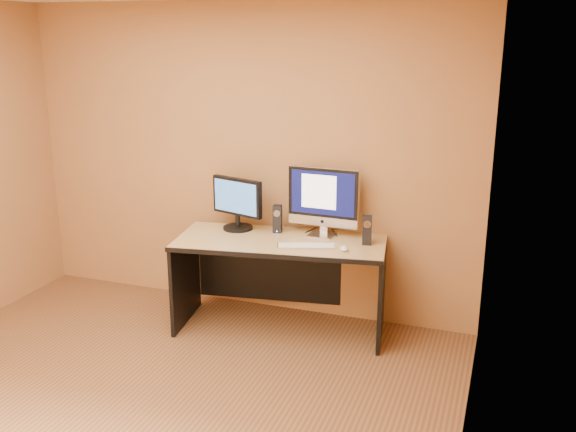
% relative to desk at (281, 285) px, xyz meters
% --- Properties ---
extents(floor, '(4.00, 4.00, 0.00)m').
position_rel_desk_xyz_m(floor, '(-0.46, -1.60, -0.38)').
color(floor, brown).
rests_on(floor, ground).
extents(walls, '(4.00, 4.00, 2.60)m').
position_rel_desk_xyz_m(walls, '(-0.46, -1.60, 0.92)').
color(walls, '#99693D').
rests_on(walls, ground).
extents(desk, '(1.74, 0.96, 0.76)m').
position_rel_desk_xyz_m(desk, '(0.00, 0.00, 0.00)').
color(desk, tan).
rests_on(desk, ground).
extents(imac, '(0.60, 0.24, 0.57)m').
position_rel_desk_xyz_m(imac, '(0.28, 0.21, 0.67)').
color(imac, '#B2B2B6').
rests_on(imac, desk).
extents(second_monitor, '(0.54, 0.38, 0.43)m').
position_rel_desk_xyz_m(second_monitor, '(-0.43, 0.15, 0.60)').
color(second_monitor, black).
rests_on(second_monitor, desk).
extents(speaker_left, '(0.08, 0.09, 0.23)m').
position_rel_desk_xyz_m(speaker_left, '(-0.09, 0.18, 0.50)').
color(speaker_left, black).
rests_on(speaker_left, desk).
extents(speaker_right, '(0.08, 0.09, 0.23)m').
position_rel_desk_xyz_m(speaker_right, '(0.67, 0.12, 0.50)').
color(speaker_right, black).
rests_on(speaker_right, desk).
extents(keyboard, '(0.46, 0.26, 0.02)m').
position_rel_desk_xyz_m(keyboard, '(0.25, -0.10, 0.39)').
color(keyboard, silver).
rests_on(keyboard, desk).
extents(mouse, '(0.09, 0.12, 0.04)m').
position_rel_desk_xyz_m(mouse, '(0.54, -0.08, 0.40)').
color(mouse, silver).
rests_on(mouse, desk).
extents(cable_a, '(0.11, 0.20, 0.01)m').
position_rel_desk_xyz_m(cable_a, '(0.35, 0.33, 0.39)').
color(cable_a, black).
rests_on(cable_a, desk).
extents(cable_b, '(0.05, 0.18, 0.01)m').
position_rel_desk_xyz_m(cable_b, '(0.16, 0.33, 0.39)').
color(cable_b, black).
rests_on(cable_b, desk).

